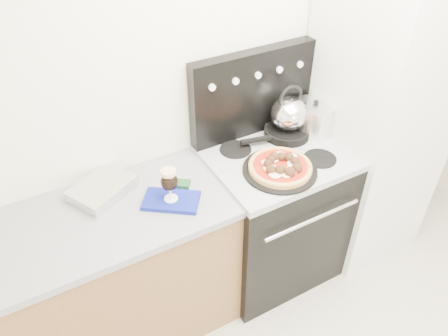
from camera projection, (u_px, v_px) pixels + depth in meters
room_shell at (405, 213)px, 1.58m from camera, size 3.52×3.01×2.52m
base_cabinet at (96, 287)px, 2.31m from camera, size 1.45×0.60×0.86m
countertop at (78, 227)px, 2.04m from camera, size 1.48×0.63×0.04m
stove_body at (271, 216)px, 2.72m from camera, size 0.76×0.65×0.88m
cooktop at (277, 157)px, 2.43m from camera, size 0.76×0.65×0.04m
backguard at (252, 93)px, 2.45m from camera, size 0.76×0.08×0.50m
fridge at (375, 119)px, 2.65m from camera, size 0.64×0.68×1.90m
foil_sheet at (102, 189)px, 2.17m from camera, size 0.37×0.34×0.06m
oven_mitt at (171, 201)px, 2.13m from camera, size 0.31×0.29×0.02m
beer_glass at (170, 185)px, 2.07m from camera, size 0.11×0.11×0.18m
pizza_pan at (280, 170)px, 2.30m from camera, size 0.49×0.49×0.01m
pizza at (280, 166)px, 2.28m from camera, size 0.38×0.38×0.05m
skillet at (287, 132)px, 2.55m from camera, size 0.32×0.32×0.05m
tea_kettle at (289, 111)px, 2.47m from camera, size 0.27×0.27×0.23m
stock_pot at (314, 118)px, 2.55m from camera, size 0.28×0.28×0.17m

